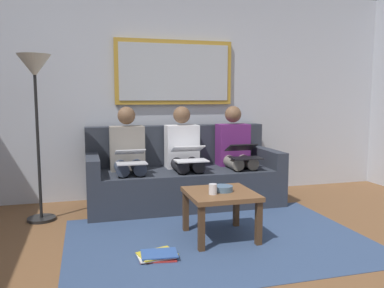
{
  "coord_description": "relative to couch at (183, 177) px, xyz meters",
  "views": [
    {
      "loc": [
        1.1,
        2.27,
        1.25
      ],
      "look_at": [
        0.0,
        -1.7,
        0.75
      ],
      "focal_mm": 36.52,
      "sensor_mm": 36.0,
      "label": 1
    }
  ],
  "objects": [
    {
      "name": "wall_rear",
      "position": [
        0.0,
        -0.48,
        0.99
      ],
      "size": [
        6.0,
        0.12,
        2.6
      ],
      "primitive_type": "cube",
      "color": "#B7BCC6",
      "rests_on": "ground_plane"
    },
    {
      "name": "area_rug",
      "position": [
        0.0,
        1.27,
        -0.31
      ],
      "size": [
        2.6,
        1.8,
        0.01
      ],
      "primitive_type": "cube",
      "color": "#33476B",
      "rests_on": "ground_plane"
    },
    {
      "name": "couch",
      "position": [
        0.0,
        0.0,
        0.0
      ],
      "size": [
        2.2,
        0.9,
        0.9
      ],
      "color": "#2D333D",
      "rests_on": "ground_plane"
    },
    {
      "name": "framed_mirror",
      "position": [
        0.0,
        -0.39,
        1.24
      ],
      "size": [
        1.48,
        0.05,
        0.79
      ],
      "color": "#B7892D"
    },
    {
      "name": "coffee_table",
      "position": [
        -0.04,
        1.22,
        0.04
      ],
      "size": [
        0.58,
        0.58,
        0.42
      ],
      "color": "brown",
      "rests_on": "ground_plane"
    },
    {
      "name": "cup",
      "position": [
        0.05,
        1.29,
        0.15
      ],
      "size": [
        0.07,
        0.07,
        0.09
      ],
      "primitive_type": "cylinder",
      "color": "silver",
      "rests_on": "coffee_table"
    },
    {
      "name": "bowl",
      "position": [
        -0.07,
        1.21,
        0.13
      ],
      "size": [
        0.17,
        0.17,
        0.05
      ],
      "primitive_type": "cylinder",
      "color": "slate",
      "rests_on": "coffee_table"
    },
    {
      "name": "person_left",
      "position": [
        -0.64,
        0.07,
        0.3
      ],
      "size": [
        0.38,
        0.58,
        1.14
      ],
      "color": "#66236B",
      "rests_on": "couch"
    },
    {
      "name": "laptop_black",
      "position": [
        -0.64,
        0.3,
        0.31
      ],
      "size": [
        0.34,
        0.35,
        0.16
      ],
      "color": "black"
    },
    {
      "name": "person_middle",
      "position": [
        0.0,
        0.07,
        0.3
      ],
      "size": [
        0.38,
        0.58,
        1.14
      ],
      "color": "silver",
      "rests_on": "couch"
    },
    {
      "name": "laptop_white",
      "position": [
        0.0,
        0.3,
        0.32
      ],
      "size": [
        0.35,
        0.37,
        0.16
      ],
      "color": "white"
    },
    {
      "name": "person_right",
      "position": [
        0.64,
        0.07,
        0.3
      ],
      "size": [
        0.38,
        0.58,
        1.14
      ],
      "color": "gray",
      "rests_on": "couch"
    },
    {
      "name": "laptop_silver",
      "position": [
        0.64,
        0.31,
        0.31
      ],
      "size": [
        0.31,
        0.33,
        0.15
      ],
      "color": "silver"
    },
    {
      "name": "magazine_stack",
      "position": [
        0.58,
        1.51,
        -0.29
      ],
      "size": [
        0.32,
        0.27,
        0.04
      ],
      "color": "red",
      "rests_on": "ground_plane"
    },
    {
      "name": "standing_lamp",
      "position": [
        1.55,
        0.27,
        1.06
      ],
      "size": [
        0.32,
        0.32,
        1.66
      ],
      "color": "black",
      "rests_on": "ground_plane"
    }
  ]
}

